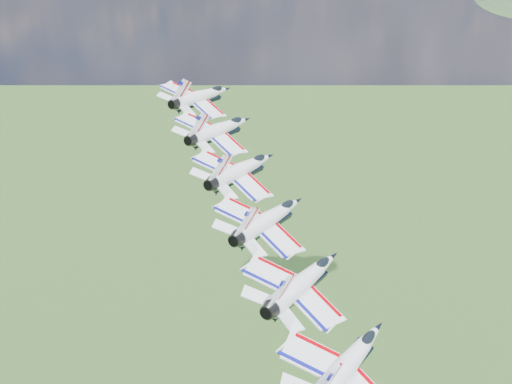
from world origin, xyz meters
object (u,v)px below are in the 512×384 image
at_px(jet_2, 243,169).
at_px(jet_3, 270,218).
at_px(jet_4, 305,280).
at_px(jet_0, 203,96).
at_px(jet_5, 350,361).
at_px(jet_1, 221,129).

bearing_deg(jet_2, jet_3, -39.85).
height_order(jet_2, jet_4, jet_2).
bearing_deg(jet_4, jet_0, 140.15).
bearing_deg(jet_5, jet_0, 140.15).
distance_m(jet_1, jet_5, 44.34).
relative_size(jet_1, jet_3, 1.00).
bearing_deg(jet_4, jet_5, -39.85).
height_order(jet_2, jet_5, jet_2).
xyz_separation_m(jet_1, jet_4, (22.04, -23.54, -8.14)).
distance_m(jet_2, jet_3, 11.09).
height_order(jet_0, jet_2, jet_0).
relative_size(jet_1, jet_4, 1.00).
distance_m(jet_1, jet_2, 11.09).
bearing_deg(jet_1, jet_0, 140.15).
bearing_deg(jet_2, jet_4, -39.85).
bearing_deg(jet_4, jet_3, 140.15).
bearing_deg(jet_3, jet_5, -39.85).
distance_m(jet_0, jet_4, 44.34).
bearing_deg(jet_1, jet_3, -39.85).
relative_size(jet_0, jet_1, 1.00).
distance_m(jet_1, jet_3, 22.17).
relative_size(jet_3, jet_5, 1.00).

